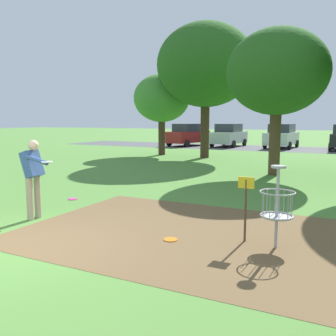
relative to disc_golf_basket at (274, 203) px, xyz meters
name	(u,v)px	position (x,y,z in m)	size (l,w,h in m)	color
ground_plane	(9,250)	(-3.87, -2.06, -0.75)	(160.00, 160.00, 0.00)	#518438
dirt_tee_pad	(186,232)	(-1.62, 0.09, -0.75)	(6.12, 4.56, 0.01)	brown
disc_golf_basket	(274,203)	(0.00, 0.00, 0.00)	(0.98, 0.58, 1.39)	#9E9EA3
player_foreground_watching	(33,174)	(-4.95, -0.47, 0.23)	(1.11, 0.47, 1.71)	tan
frisbee_by_tee	(73,199)	(-5.55, 1.43, -0.74)	(0.25, 0.25, 0.02)	#E53D99
frisbee_mid_grass	(171,240)	(-1.69, -0.44, -0.74)	(0.25, 0.25, 0.02)	orange
tree_near_left	(162,99)	(-9.30, 13.94, 2.67)	(3.40, 3.40, 4.90)	#422D1E
tree_mid_center	(277,72)	(-1.53, 8.49, 3.17)	(3.85, 3.85, 5.58)	#4C3823
tree_far_left	(206,65)	(-6.31, 13.48, 4.38)	(5.43, 5.43, 7.46)	#422D1E
parking_lot_strip	(276,149)	(-3.87, 22.20, -0.75)	(36.00, 6.00, 0.01)	#4C4C51
parked_car_leftmost	(187,135)	(-11.05, 21.98, 0.17)	(2.68, 4.49, 1.84)	maroon
parked_car_center_left	(229,135)	(-7.72, 22.68, 0.17)	(2.18, 4.31, 1.84)	#B2B7BC
parked_car_center_right	(282,136)	(-3.60, 22.89, 0.17)	(2.20, 4.32, 1.84)	silver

